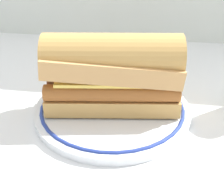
{
  "coord_description": "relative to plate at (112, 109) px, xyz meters",
  "views": [
    {
      "loc": [
        0.08,
        -0.4,
        0.27
      ],
      "look_at": [
        0.02,
        -0.0,
        0.04
      ],
      "focal_mm": 45.75,
      "sensor_mm": 36.0,
      "label": 1
    }
  ],
  "objects": [
    {
      "name": "plate",
      "position": [
        0.0,
        0.0,
        0.0
      ],
      "size": [
        0.26,
        0.26,
        0.01
      ],
      "color": "white",
      "rests_on": "ground_plane"
    },
    {
      "name": "sausage_sandwich",
      "position": [
        0.0,
        0.0,
        0.07
      ],
      "size": [
        0.22,
        0.11,
        0.12
      ],
      "rotation": [
        0.0,
        0.0,
        0.13
      ],
      "color": "tan",
      "rests_on": "plate"
    },
    {
      "name": "ground_plane",
      "position": [
        -0.02,
        0.0,
        -0.01
      ],
      "size": [
        1.5,
        1.5,
        0.0
      ],
      "primitive_type": "plane",
      "color": "white"
    }
  ]
}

